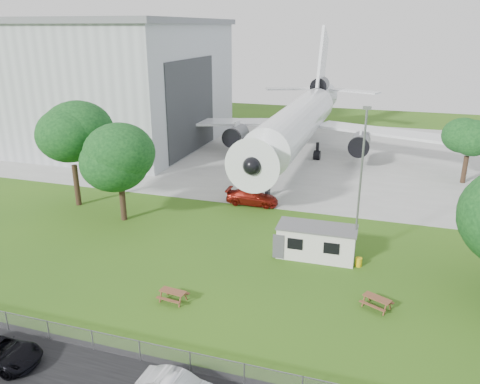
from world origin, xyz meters
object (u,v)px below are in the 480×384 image
(site_cabin, at_px, (317,242))
(picnic_west, at_px, (173,301))
(hangar, at_px, (76,80))
(airliner, at_px, (300,119))
(picnic_east, at_px, (376,308))

(site_cabin, bearing_deg, picnic_west, -131.02)
(hangar, relative_size, picnic_west, 23.89)
(airliner, bearing_deg, site_cabin, -76.40)
(airliner, distance_m, picnic_east, 38.43)
(site_cabin, xyz_separation_m, picnic_east, (4.93, -6.02, -1.31))
(hangar, height_order, site_cabin, hangar)
(airliner, height_order, picnic_west, airliner)
(hangar, distance_m, picnic_west, 53.69)
(hangar, xyz_separation_m, picnic_west, (35.12, -39.51, -9.41))
(site_cabin, distance_m, picnic_west, 12.44)
(site_cabin, relative_size, picnic_east, 3.77)
(hangar, height_order, picnic_west, hangar)
(picnic_east, bearing_deg, airliner, 134.13)
(picnic_west, bearing_deg, hangar, 138.09)
(site_cabin, bearing_deg, picnic_east, -50.70)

